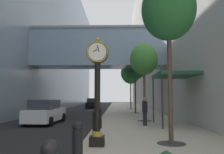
{
  "coord_description": "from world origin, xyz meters",
  "views": [
    {
      "loc": [
        1.39,
        -1.22,
        1.95
      ],
      "look_at": [
        0.95,
        20.74,
        3.84
      ],
      "focal_mm": 36.94,
      "sensor_mm": 36.0,
      "label": 1
    }
  ],
  "objects": [
    {
      "name": "storefront_awning",
      "position": [
        5.07,
        13.61,
        3.28
      ],
      "size": [
        2.4,
        3.6,
        3.3
      ],
      "color": "#235138",
      "rests_on": "sidewalk_right"
    },
    {
      "name": "street_tree_far",
      "position": [
        3.5,
        33.3,
        5.55
      ],
      "size": [
        2.93,
        2.93,
        7.11
      ],
      "color": "#333335",
      "rests_on": "sidewalk_right"
    },
    {
      "name": "ground_plane",
      "position": [
        0.0,
        27.0,
        0.0
      ],
      "size": [
        110.0,
        110.0,
        0.0
      ],
      "primitive_type": "plane",
      "color": "black",
      "rests_on": "ground"
    },
    {
      "name": "street_clock",
      "position": [
        0.66,
        7.48,
        2.37
      ],
      "size": [
        0.84,
        0.55,
        4.08
      ],
      "color": "black",
      "rests_on": "sidewalk_right"
    },
    {
      "name": "street_tree_mid_near",
      "position": [
        3.5,
        16.37,
        4.8
      ],
      "size": [
        2.14,
        2.14,
        5.93
      ],
      "color": "#333335",
      "rests_on": "sidewalk_right"
    },
    {
      "name": "sidewalk_right",
      "position": [
        3.15,
        30.0,
        0.07
      ],
      "size": [
        6.31,
        80.0,
        0.14
      ],
      "primitive_type": "cube",
      "color": "#BCB29E",
      "rests_on": "ground"
    },
    {
      "name": "bollard_fifth",
      "position": [
        0.38,
        12.22,
        0.76
      ],
      "size": [
        0.29,
        0.29,
        1.17
      ],
      "color": "black",
      "rests_on": "sidewalk_right"
    },
    {
      "name": "car_white_near",
      "position": [
        -3.81,
        15.6,
        0.84
      ],
      "size": [
        2.13,
        4.67,
        1.73
      ],
      "color": "silver",
      "rests_on": "ground"
    },
    {
      "name": "building_block_right",
      "position": [
        10.81,
        30.0,
        13.6
      ],
      "size": [
        9.0,
        80.0,
        27.2
      ],
      "color": "#B7B2A8",
      "rests_on": "ground"
    },
    {
      "name": "street_tree_near",
      "position": [
        3.5,
        7.9,
        5.43
      ],
      "size": [
        2.18,
        2.18,
        6.59
      ],
      "color": "#333335",
      "rests_on": "sidewalk_right"
    },
    {
      "name": "bollard_fourth",
      "position": [
        0.38,
        9.74,
        0.76
      ],
      "size": [
        0.29,
        0.29,
        1.17
      ],
      "color": "black",
      "rests_on": "sidewalk_right"
    },
    {
      "name": "bollard_second",
      "position": [
        0.38,
        4.77,
        0.76
      ],
      "size": [
        0.29,
        0.29,
        1.17
      ],
      "color": "black",
      "rests_on": "sidewalk_right"
    },
    {
      "name": "building_block_left",
      "position": [
        -11.55,
        29.92,
        12.45
      ],
      "size": [
        22.77,
        80.0,
        25.02
      ],
      "color": "slate",
      "rests_on": "ground"
    },
    {
      "name": "street_tree_mid_far",
      "position": [
        3.5,
        24.84,
        5.52
      ],
      "size": [
        2.84,
        2.84,
        7.03
      ],
      "color": "#333335",
      "rests_on": "sidewalk_right"
    },
    {
      "name": "pedestrian_by_clock",
      "position": [
        3.17,
        13.51,
        1.08
      ],
      "size": [
        0.43,
        0.43,
        1.77
      ],
      "color": "#23232D",
      "rests_on": "sidewalk_right"
    },
    {
      "name": "car_black_mid",
      "position": [
        -2.67,
        38.04,
        0.82
      ],
      "size": [
        2.13,
        4.65,
        1.7
      ],
      "color": "black",
      "rests_on": "ground"
    }
  ]
}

